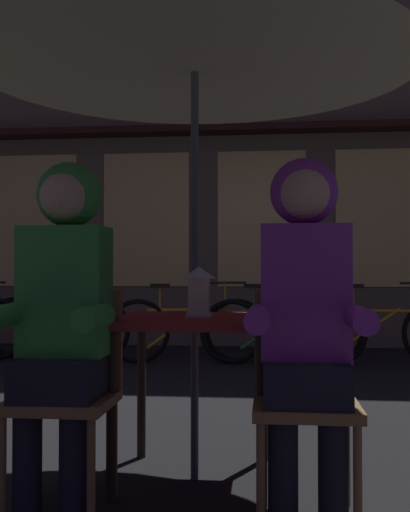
% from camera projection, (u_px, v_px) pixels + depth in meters
% --- Properties ---
extents(ground_plane, '(60.00, 60.00, 0.00)m').
position_uv_depth(ground_plane, '(195.00, 479.00, 2.91)').
color(ground_plane, black).
extents(cafe_table, '(0.72, 0.72, 0.74)m').
position_uv_depth(cafe_table, '(195.00, 339.00, 2.92)').
color(cafe_table, maroon).
rests_on(cafe_table, ground_plane).
extents(patio_umbrella, '(2.10, 2.10, 2.31)m').
position_uv_depth(patio_umbrella, '(195.00, 32.00, 2.95)').
color(patio_umbrella, '#4C4C51').
rests_on(patio_umbrella, ground_plane).
extents(lantern, '(0.11, 0.11, 0.23)m').
position_uv_depth(lantern, '(199.00, 290.00, 2.91)').
color(lantern, white).
rests_on(lantern, cafe_table).
extents(chair_left, '(0.40, 0.40, 0.87)m').
position_uv_depth(chair_left, '(67.00, 384.00, 2.60)').
color(chair_left, olive).
rests_on(chair_left, ground_plane).
extents(chair_right, '(0.40, 0.40, 0.87)m').
position_uv_depth(chair_right, '(305.00, 388.00, 2.50)').
color(chair_right, olive).
rests_on(chair_right, ground_plane).
extents(person_left_hooded, '(0.45, 0.56, 1.40)m').
position_uv_depth(person_left_hooded, '(63.00, 297.00, 2.55)').
color(person_left_hooded, black).
rests_on(person_left_hooded, ground_plane).
extents(person_right_hooded, '(0.45, 0.56, 1.40)m').
position_uv_depth(person_right_hooded, '(305.00, 298.00, 2.45)').
color(person_right_hooded, black).
rests_on(person_right_hooded, ground_plane).
extents(shopfront_building, '(10.00, 0.93, 6.20)m').
position_uv_depth(shopfront_building, '(206.00, 108.00, 8.39)').
color(shopfront_building, '#6B5B4C').
rests_on(shopfront_building, ground_plane).
extents(bicycle_second, '(1.67, 0.25, 0.84)m').
position_uv_depth(bicycle_second, '(56.00, 327.00, 6.84)').
color(bicycle_second, black).
rests_on(bicycle_second, ground_plane).
extents(bicycle_third, '(1.66, 0.36, 0.84)m').
position_uv_depth(bicycle_third, '(187.00, 329.00, 6.55)').
color(bicycle_third, black).
rests_on(bicycle_third, ground_plane).
extents(bicycle_fourth, '(1.68, 0.11, 0.84)m').
position_uv_depth(bicycle_fourth, '(282.00, 331.00, 6.40)').
color(bicycle_fourth, black).
rests_on(bicycle_fourth, ground_plane).
extents(bicycle_fifth, '(1.68, 0.14, 0.84)m').
position_uv_depth(bicycle_fifth, '(382.00, 331.00, 6.36)').
color(bicycle_fifth, black).
rests_on(bicycle_fifth, ground_plane).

